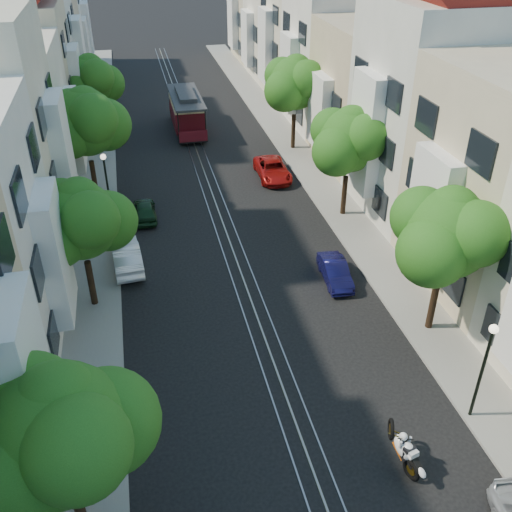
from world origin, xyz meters
TOP-DOWN VIEW (x-y plane):
  - ground at (0.00, 28.00)m, footprint 200.00×200.00m
  - sidewalk_east at (7.25, 28.00)m, footprint 2.50×80.00m
  - sidewalk_west at (-7.25, 28.00)m, footprint 2.50×80.00m
  - rail_left at (-0.55, 28.00)m, footprint 0.06×80.00m
  - rail_slot at (0.00, 28.00)m, footprint 0.06×80.00m
  - rail_right at (0.55, 28.00)m, footprint 0.06×80.00m
  - lane_line at (0.00, 28.00)m, footprint 0.08×80.00m
  - townhouses_east at (11.87, 27.91)m, footprint 7.75×72.00m
  - townhouses_west at (-11.87, 27.91)m, footprint 7.75×72.00m
  - tree_e_b at (7.26, 8.98)m, footprint 4.93×4.08m
  - tree_e_c at (7.26, 19.98)m, footprint 4.84×3.99m
  - tree_e_d at (7.26, 30.98)m, footprint 5.01×4.16m
  - tree_w_a at (-7.14, 1.98)m, footprint 4.93×4.08m
  - tree_w_b at (-7.14, 13.98)m, footprint 4.72×3.87m
  - tree_w_c at (-7.14, 24.98)m, footprint 5.13×4.28m
  - tree_w_d at (-7.14, 35.98)m, footprint 4.84×3.99m
  - lamp_east at (6.30, 4.00)m, footprint 0.32×0.32m
  - lamp_west at (-6.30, 22.00)m, footprint 0.32×0.32m
  - sportbike_rider at (2.93, 2.56)m, footprint 0.69×1.92m
  - cable_car at (-0.11, 36.81)m, footprint 2.38×7.55m
  - parked_car_e_mid at (4.40, 13.44)m, footprint 1.34×3.29m
  - parked_car_e_far at (4.40, 26.15)m, footprint 2.08×4.36m
  - parked_car_w_mid at (-5.60, 17.03)m, footprint 1.69×4.05m
  - parked_car_w_far at (-4.40, 22.14)m, footprint 1.33×3.25m

SIDE VIEW (x-z plane):
  - ground at x=0.00m, z-range 0.00..0.00m
  - lane_line at x=0.00m, z-range 0.00..0.01m
  - rail_left at x=-0.55m, z-range 0.00..0.02m
  - rail_slot at x=0.00m, z-range 0.00..0.02m
  - rail_right at x=0.55m, z-range 0.00..0.02m
  - sidewalk_east at x=7.25m, z-range 0.00..0.12m
  - sidewalk_west at x=-7.25m, z-range 0.00..0.12m
  - parked_car_e_mid at x=4.40m, z-range 0.00..1.06m
  - parked_car_w_far at x=-4.40m, z-range 0.00..1.10m
  - parked_car_e_far at x=4.40m, z-range 0.00..1.20m
  - parked_car_w_mid at x=-5.60m, z-range 0.00..1.30m
  - sportbike_rider at x=2.93m, z-range 0.08..1.57m
  - cable_car at x=-0.11m, z-range 0.27..3.16m
  - lamp_east at x=6.30m, z-range 0.77..4.93m
  - lamp_west at x=-6.30m, z-range 0.77..4.93m
  - tree_w_b at x=-7.14m, z-range 1.26..7.53m
  - tree_e_c at x=7.26m, z-range 1.34..7.86m
  - tree_w_d at x=-7.14m, z-range 1.34..7.86m
  - tree_e_b at x=7.26m, z-range 1.39..8.07m
  - tree_w_a at x=-7.14m, z-range 1.39..8.07m
  - tree_e_d at x=7.26m, z-range 1.44..8.29m
  - tree_w_c at x=-7.14m, z-range 1.52..8.62m
  - townhouses_west at x=-11.87m, z-range -0.80..10.96m
  - townhouses_east at x=11.87m, z-range -0.82..11.18m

